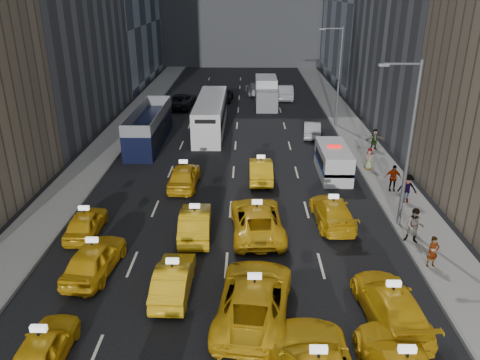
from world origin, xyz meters
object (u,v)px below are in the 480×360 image
object	(u,v)px
nypd_van	(333,161)
box_truck	(266,93)
city_bus	(211,115)
double_decker	(149,127)
pedestrian_0	(433,252)

from	to	relation	value
nypd_van	box_truck	world-z (taller)	box_truck
nypd_van	city_bus	bearing A→B (deg)	130.46
double_decker	box_truck	bearing A→B (deg)	57.14
nypd_van	city_bus	distance (m)	14.12
double_decker	box_truck	xyz separation A→B (m)	(10.21, 13.34, 0.05)
nypd_van	city_bus	size ratio (longest dim) A/B	0.44
box_truck	city_bus	bearing A→B (deg)	-115.32
city_bus	box_truck	distance (m)	10.98
nypd_van	pedestrian_0	size ratio (longest dim) A/B	3.29
nypd_van	double_decker	size ratio (longest dim) A/B	0.50
box_truck	pedestrian_0	bearing A→B (deg)	-74.56
box_truck	pedestrian_0	world-z (taller)	box_truck
double_decker	pedestrian_0	distance (m)	25.09
nypd_van	pedestrian_0	distance (m)	12.10
box_truck	pedestrian_0	xyz separation A→B (m)	(6.54, -32.02, -0.56)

